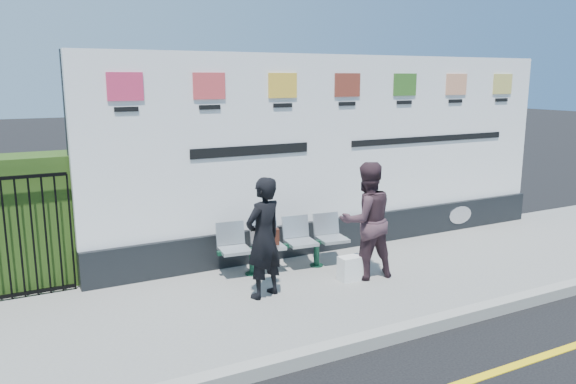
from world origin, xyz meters
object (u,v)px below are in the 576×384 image
(bench, at_px, (285,256))
(woman_right, at_px, (366,220))
(woman_left, at_px, (264,238))
(billboard, at_px, (343,166))

(bench, relative_size, woman_right, 1.17)
(woman_left, bearing_deg, woman_right, 159.91)
(billboard, height_order, woman_right, billboard)
(bench, relative_size, woman_left, 1.24)
(billboard, xyz_separation_m, woman_right, (-0.50, -1.34, -0.51))
(billboard, bearing_deg, bench, -155.77)
(bench, bearing_deg, woman_left, -125.87)
(bench, bearing_deg, billboard, 30.79)
(billboard, xyz_separation_m, woman_left, (-2.01, -1.34, -0.55))
(bench, distance_m, woman_left, 1.14)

